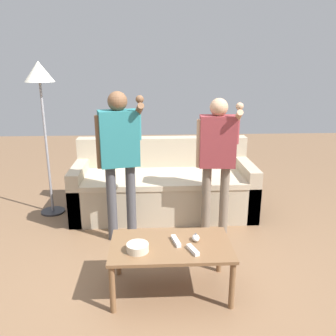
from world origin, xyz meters
name	(u,v)px	position (x,y,z in m)	size (l,w,h in m)	color
ground_plane	(155,273)	(0.00, 0.00, 0.00)	(12.00, 12.00, 0.00)	brown
couch	(164,187)	(0.13, 1.33, 0.30)	(2.09, 0.88, 0.85)	#B7A88E
coffee_table	(171,250)	(0.12, -0.24, 0.35)	(0.93, 0.54, 0.40)	brown
snack_bowl	(138,248)	(-0.13, -0.33, 0.43)	(0.16, 0.16, 0.06)	beige
game_remote_nunchuk	(196,238)	(0.32, -0.19, 0.43)	(0.06, 0.09, 0.05)	white
floor_lamp	(40,85)	(-1.21, 1.34, 1.51)	(0.32, 0.32, 1.75)	#2D2D33
player_right	(217,152)	(0.63, 0.70, 0.89)	(0.42, 0.29, 1.41)	#756656
player_left	(119,150)	(-0.32, 0.65, 0.94)	(0.47, 0.28, 1.49)	#47474C
game_remote_wand_near	(176,241)	(0.16, -0.22, 0.42)	(0.07, 0.17, 0.03)	white
game_remote_wand_far	(193,250)	(0.28, -0.36, 0.42)	(0.08, 0.15, 0.03)	white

